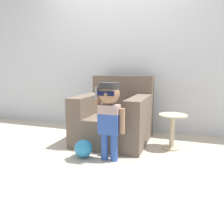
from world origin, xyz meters
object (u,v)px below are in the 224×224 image
Objects in this scene: armchair at (115,118)px; side_table at (172,128)px; person_child at (109,109)px; toy_ball at (83,148)px.

armchair is 2.29× the size of side_table.
side_table is (0.63, 0.61, -0.30)m from person_child.
armchair is 0.80m from side_table.
person_child is at bearing -76.91° from armchair.
armchair is at bearing 78.72° from toy_ball.
person_child is (0.17, -0.71, 0.26)m from armchair.
toy_ball is (-0.31, -0.02, -0.47)m from person_child.
armchair is 1.18× the size of person_child.
toy_ball is (-0.94, -0.62, -0.17)m from side_table.
side_table is at bearing -7.70° from armchair.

